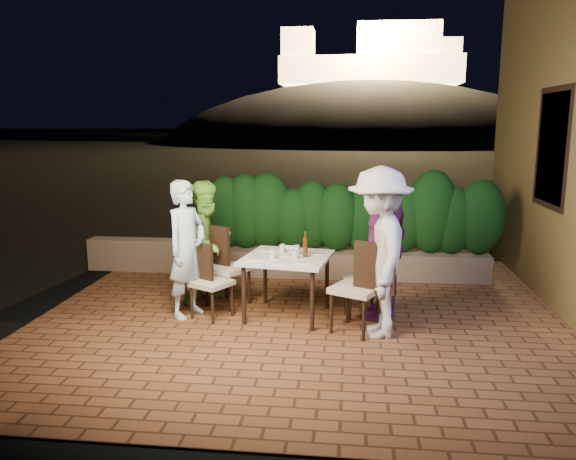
% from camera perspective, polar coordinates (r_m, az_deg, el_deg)
% --- Properties ---
extents(ground, '(400.00, 400.00, 0.00)m').
position_cam_1_polar(ground, '(6.53, 3.99, -10.16)').
color(ground, black).
rests_on(ground, ground).
extents(terrace_floor, '(7.00, 6.00, 0.15)m').
position_cam_1_polar(terrace_floor, '(7.02, 4.16, -9.12)').
color(terrace_floor, brown).
rests_on(terrace_floor, ground).
extents(window_pane, '(0.08, 1.00, 1.40)m').
position_cam_1_polar(window_pane, '(8.02, 25.45, 7.54)').
color(window_pane, black).
rests_on(window_pane, building_wall).
extents(window_frame, '(0.06, 1.15, 1.55)m').
position_cam_1_polar(window_frame, '(8.02, 25.38, 7.54)').
color(window_frame, black).
rests_on(window_frame, building_wall).
extents(planter, '(4.20, 0.55, 0.40)m').
position_cam_1_polar(planter, '(8.66, 6.01, -3.37)').
color(planter, '#7B654E').
rests_on(planter, ground).
extents(hedge, '(4.00, 0.70, 1.10)m').
position_cam_1_polar(hedge, '(8.50, 6.11, 1.53)').
color(hedge, '#0F3610').
rests_on(hedge, planter).
extents(parapet, '(2.20, 0.30, 0.50)m').
position_cam_1_polar(parapet, '(9.16, -13.10, -2.48)').
color(parapet, '#7B654E').
rests_on(parapet, ground).
extents(hill, '(52.00, 40.00, 22.00)m').
position_cam_1_polar(hill, '(66.42, 8.00, 5.32)').
color(hill, black).
rests_on(hill, ground).
extents(fortress, '(26.00, 8.00, 8.00)m').
position_cam_1_polar(fortress, '(66.62, 8.34, 17.83)').
color(fortress, '#FFCC7A').
rests_on(fortress, hill).
extents(dining_table, '(1.13, 1.13, 0.75)m').
position_cam_1_polar(dining_table, '(6.81, -0.10, -5.75)').
color(dining_table, white).
rests_on(dining_table, ground).
extents(plate_nw, '(0.24, 0.24, 0.01)m').
position_cam_1_polar(plate_nw, '(6.59, -3.22, -2.88)').
color(plate_nw, white).
rests_on(plate_nw, dining_table).
extents(plate_sw, '(0.20, 0.20, 0.01)m').
position_cam_1_polar(plate_sw, '(7.01, -1.92, -2.04)').
color(plate_sw, white).
rests_on(plate_sw, dining_table).
extents(plate_ne, '(0.21, 0.21, 0.01)m').
position_cam_1_polar(plate_ne, '(6.41, 1.65, -3.27)').
color(plate_ne, white).
rests_on(plate_ne, dining_table).
extents(plate_se, '(0.23, 0.23, 0.01)m').
position_cam_1_polar(plate_se, '(6.87, 2.71, -2.32)').
color(plate_se, white).
rests_on(plate_se, dining_table).
extents(plate_centre, '(0.21, 0.21, 0.01)m').
position_cam_1_polar(plate_centre, '(6.75, -0.25, -2.54)').
color(plate_centre, white).
rests_on(plate_centre, dining_table).
extents(plate_front, '(0.21, 0.21, 0.01)m').
position_cam_1_polar(plate_front, '(6.38, -0.62, -3.34)').
color(plate_front, white).
rests_on(plate_front, dining_table).
extents(glass_nw, '(0.07, 0.07, 0.12)m').
position_cam_1_polar(glass_nw, '(6.57, -1.57, -2.44)').
color(glass_nw, silver).
rests_on(glass_nw, dining_table).
extents(glass_sw, '(0.06, 0.06, 0.11)m').
position_cam_1_polar(glass_sw, '(6.86, -0.57, -1.90)').
color(glass_sw, silver).
rests_on(glass_sw, dining_table).
extents(glass_ne, '(0.06, 0.06, 0.10)m').
position_cam_1_polar(glass_ne, '(6.57, 0.74, -2.52)').
color(glass_ne, silver).
rests_on(glass_ne, dining_table).
extents(glass_se, '(0.07, 0.07, 0.11)m').
position_cam_1_polar(glass_se, '(6.79, 0.91, -2.02)').
color(glass_se, silver).
rests_on(glass_se, dining_table).
extents(beer_bottle, '(0.06, 0.06, 0.31)m').
position_cam_1_polar(beer_bottle, '(6.64, 1.78, -1.47)').
color(beer_bottle, '#48230C').
rests_on(beer_bottle, dining_table).
extents(bowl, '(0.21, 0.21, 0.05)m').
position_cam_1_polar(bowl, '(6.99, 0.09, -1.92)').
color(bowl, white).
rests_on(bowl, dining_table).
extents(chair_left_front, '(0.57, 0.57, 0.90)m').
position_cam_1_polar(chair_left_front, '(6.81, -7.79, -5.18)').
color(chair_left_front, black).
rests_on(chair_left_front, ground).
extents(chair_left_back, '(0.64, 0.64, 1.02)m').
position_cam_1_polar(chair_left_back, '(7.23, -6.16, -3.70)').
color(chair_left_back, black).
rests_on(chair_left_back, ground).
extents(chair_right_front, '(0.65, 0.65, 1.05)m').
position_cam_1_polar(chair_right_front, '(6.32, 6.92, -5.73)').
color(chair_right_front, black).
rests_on(chair_right_front, ground).
extents(chair_right_back, '(0.47, 0.47, 0.87)m').
position_cam_1_polar(chair_right_back, '(6.89, 7.52, -5.09)').
color(chair_right_back, black).
rests_on(chair_right_back, ground).
extents(diner_blue, '(0.61, 0.72, 1.66)m').
position_cam_1_polar(diner_blue, '(6.83, -10.23, -1.92)').
color(diner_blue, '#C2E3F9').
rests_on(diner_blue, ground).
extents(diner_green, '(0.91, 0.97, 1.59)m').
position_cam_1_polar(diner_green, '(7.35, -8.14, -1.21)').
color(diner_green, '#90E146').
rests_on(diner_green, ground).
extents(diner_white, '(0.79, 1.26, 1.87)m').
position_cam_1_polar(diner_white, '(6.16, 9.24, -2.29)').
color(diner_white, silver).
rests_on(diner_white, ground).
extents(diner_purple, '(0.86, 1.17, 1.84)m').
position_cam_1_polar(diner_purple, '(6.73, 9.85, -1.31)').
color(diner_purple, '#762878').
rests_on(diner_purple, ground).
extents(parapet_lamp, '(0.10, 0.10, 0.14)m').
position_cam_1_polar(parapet_lamp, '(8.89, -9.00, -0.62)').
color(parapet_lamp, orange).
rests_on(parapet_lamp, parapet).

